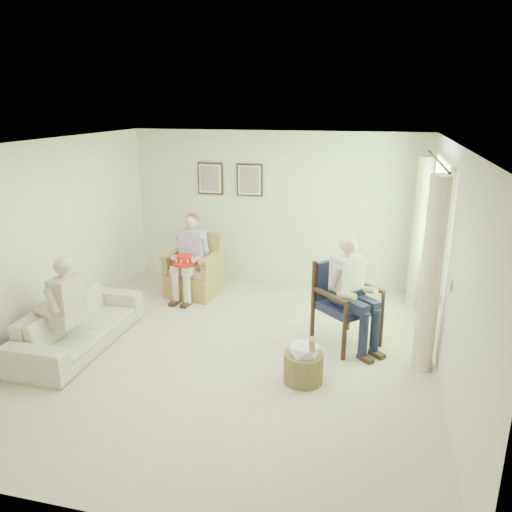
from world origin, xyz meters
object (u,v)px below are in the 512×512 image
(red_hat, at_px, (184,261))
(hatbox, at_px, (304,361))
(sofa, at_px, (79,324))
(person_dark, at_px, (348,285))
(person_sofa, at_px, (63,303))
(wicker_armchair, at_px, (195,275))
(wood_armchair, at_px, (348,299))
(person_wicker, at_px, (191,251))

(red_hat, relative_size, hatbox, 0.57)
(sofa, bearing_deg, person_dark, -76.61)
(sofa, xyz_separation_m, person_sofa, (-0.00, -0.28, 0.42))
(wicker_armchair, distance_m, sofa, 2.24)
(red_hat, distance_m, hatbox, 2.95)
(wicker_armchair, xyz_separation_m, red_hat, (-0.03, -0.34, 0.36))
(wood_armchair, relative_size, person_dark, 0.76)
(person_wicker, distance_m, hatbox, 3.08)
(person_wicker, distance_m, person_sofa, 2.39)
(wood_armchair, height_order, person_wicker, person_wicker)
(sofa, height_order, person_dark, person_dark)
(person_sofa, distance_m, hatbox, 2.98)
(wood_armchair, height_order, person_dark, person_dark)
(person_wicker, bearing_deg, hatbox, -38.53)
(person_dark, distance_m, red_hat, 2.76)
(wicker_armchair, relative_size, hatbox, 1.51)
(red_hat, bearing_deg, person_sofa, -110.54)
(person_dark, relative_size, hatbox, 2.16)
(person_wicker, relative_size, hatbox, 2.02)
(person_sofa, height_order, red_hat, person_sofa)
(sofa, xyz_separation_m, hatbox, (2.95, -0.18, -0.04))
(wood_armchair, height_order, person_sofa, person_sofa)
(wood_armchair, relative_size, sofa, 0.53)
(hatbox, bearing_deg, sofa, 176.58)
(wicker_armchair, height_order, person_wicker, person_wicker)
(sofa, relative_size, hatbox, 3.11)
(wicker_armchair, bearing_deg, hatbox, -40.24)
(wicker_armchair, xyz_separation_m, person_wicker, (0.00, -0.13, 0.46))
(wood_armchair, height_order, hatbox, wood_armchair)
(wicker_armchair, relative_size, person_sofa, 0.79)
(sofa, bearing_deg, person_sofa, 180.00)
(person_dark, bearing_deg, hatbox, -159.73)
(person_dark, bearing_deg, person_wicker, 107.93)
(person_wicker, height_order, red_hat, person_wicker)
(wicker_armchair, distance_m, person_sofa, 2.54)
(person_wicker, height_order, person_dark, person_dark)
(wood_armchair, xyz_separation_m, red_hat, (-2.58, 0.79, 0.08))
(wood_armchair, bearing_deg, hatbox, -156.55)
(person_dark, relative_size, person_sofa, 1.13)
(wicker_armchair, relative_size, sofa, 0.49)
(person_wicker, bearing_deg, person_dark, -18.30)
(wicker_armchair, xyz_separation_m, person_dark, (2.55, -1.30, 0.53))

